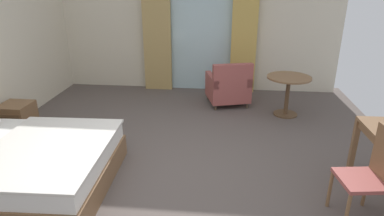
% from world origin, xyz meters
% --- Properties ---
extents(ground, '(6.25, 7.71, 0.10)m').
position_xyz_m(ground, '(0.00, 0.00, -0.05)').
color(ground, '#564C47').
extents(wall_back, '(5.85, 0.12, 2.65)m').
position_xyz_m(wall_back, '(0.00, 3.60, 1.33)').
color(wall_back, beige).
rests_on(wall_back, ground).
extents(balcony_glass_door, '(1.34, 0.02, 2.33)m').
position_xyz_m(balcony_glass_door, '(0.10, 3.52, 1.17)').
color(balcony_glass_door, silver).
rests_on(balcony_glass_door, ground).
extents(curtain_panel_left, '(0.57, 0.10, 2.49)m').
position_xyz_m(curtain_panel_left, '(-0.79, 3.42, 1.24)').
color(curtain_panel_left, tan).
rests_on(curtain_panel_left, ground).
extents(curtain_panel_right, '(0.51, 0.10, 2.49)m').
position_xyz_m(curtain_panel_right, '(0.99, 3.42, 1.24)').
color(curtain_panel_right, tan).
rests_on(curtain_panel_right, ground).
extents(bed, '(2.08, 1.76, 0.98)m').
position_xyz_m(bed, '(-1.69, -0.33, 0.27)').
color(bed, brown).
rests_on(bed, ground).
extents(nightstand, '(0.44, 0.45, 0.48)m').
position_xyz_m(nightstand, '(-2.53, 1.00, 0.24)').
color(nightstand, brown).
rests_on(nightstand, ground).
extents(desk_chair, '(0.47, 0.48, 0.97)m').
position_xyz_m(desk_chair, '(2.07, -0.51, 0.54)').
color(desk_chair, '#9E4C47').
rests_on(desk_chair, ground).
extents(armchair_by_window, '(0.89, 0.88, 0.85)m').
position_xyz_m(armchair_by_window, '(0.71, 2.60, 0.34)').
color(armchair_by_window, '#9E4C47').
rests_on(armchair_by_window, ground).
extents(round_cafe_table, '(0.75, 0.75, 0.70)m').
position_xyz_m(round_cafe_table, '(1.72, 2.18, 0.52)').
color(round_cafe_table, brown).
rests_on(round_cafe_table, ground).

